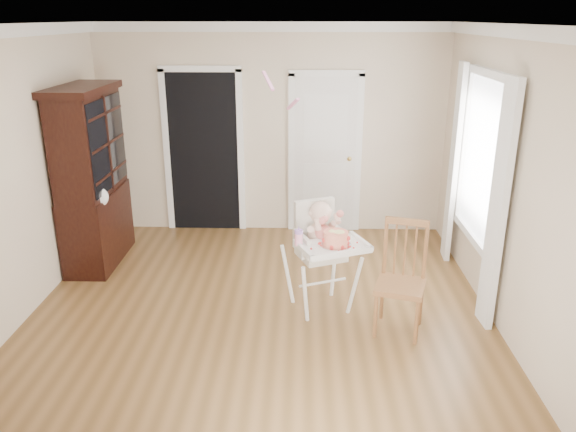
{
  "coord_description": "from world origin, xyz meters",
  "views": [
    {
      "loc": [
        0.41,
        -4.75,
        2.76
      ],
      "look_at": [
        0.28,
        0.17,
        1.01
      ],
      "focal_mm": 35.0,
      "sensor_mm": 36.0,
      "label": 1
    }
  ],
  "objects_px": {
    "china_cabinet": "(92,178)",
    "dining_chair": "(401,282)",
    "sippy_cup": "(299,237)",
    "cake": "(336,238)",
    "high_chair": "(321,245)"
  },
  "relations": [
    {
      "from": "cake",
      "to": "china_cabinet",
      "type": "xyz_separation_m",
      "value": [
        -2.71,
        1.31,
        0.19
      ]
    },
    {
      "from": "sippy_cup",
      "to": "cake",
      "type": "bearing_deg",
      "value": 1.15
    },
    {
      "from": "high_chair",
      "to": "cake",
      "type": "distance_m",
      "value": 0.3
    },
    {
      "from": "cake",
      "to": "china_cabinet",
      "type": "bearing_deg",
      "value": 154.23
    },
    {
      "from": "china_cabinet",
      "to": "dining_chair",
      "type": "height_order",
      "value": "china_cabinet"
    },
    {
      "from": "china_cabinet",
      "to": "dining_chair",
      "type": "bearing_deg",
      "value": -24.0
    },
    {
      "from": "high_chair",
      "to": "china_cabinet",
      "type": "bearing_deg",
      "value": 135.06
    },
    {
      "from": "dining_chair",
      "to": "high_chair",
      "type": "bearing_deg",
      "value": 168.51
    },
    {
      "from": "high_chair",
      "to": "cake",
      "type": "height_order",
      "value": "high_chair"
    },
    {
      "from": "high_chair",
      "to": "sippy_cup",
      "type": "relative_size",
      "value": 5.87
    },
    {
      "from": "china_cabinet",
      "to": "sippy_cup",
      "type": "bearing_deg",
      "value": -29.04
    },
    {
      "from": "dining_chair",
      "to": "cake",
      "type": "bearing_deg",
      "value": -178.61
    },
    {
      "from": "high_chair",
      "to": "dining_chair",
      "type": "bearing_deg",
      "value": -50.34
    },
    {
      "from": "sippy_cup",
      "to": "china_cabinet",
      "type": "height_order",
      "value": "china_cabinet"
    },
    {
      "from": "high_chair",
      "to": "cake",
      "type": "relative_size",
      "value": 3.75
    }
  ]
}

